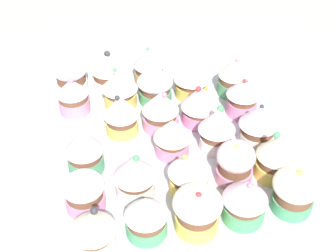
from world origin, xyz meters
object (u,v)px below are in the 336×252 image
(baking_tray, at_px, (168,142))
(cupcake_5, at_px, (245,199))
(cupcake_15, at_px, (148,66))
(cupcake_3, at_px, (243,96))
(cupcake_23, at_px, (84,149))
(cupcake_4, at_px, (234,76))
(cupcake_12, at_px, (175,136))
(cupcake_2, at_px, (258,124))
(cupcake_21, at_px, (93,230))
(cupcake_0, at_px, (294,191))
(cupcake_14, at_px, (156,87))
(cupcake_19, at_px, (120,87))
(cupcake_8, at_px, (200,104))
(cupcake_13, at_px, (160,110))
(cupcake_17, at_px, (135,175))
(cupcake_22, at_px, (84,192))
(cupcake_11, at_px, (189,173))
(cupcake_20, at_px, (108,70))
(cupcake_1, at_px, (277,155))
(cupcake_18, at_px, (121,114))
(cupcake_9, at_px, (192,78))
(cupcake_6, at_px, (235,163))
(cupcake_7, at_px, (217,127))
(cupcake_25, at_px, (71,76))
(cupcake_16, at_px, (146,215))
(cupcake_24, at_px, (73,95))

(baking_tray, distance_m, cupcake_5, 0.20)
(cupcake_15, bearing_deg, cupcake_3, -131.31)
(cupcake_3, height_order, cupcake_23, cupcake_23)
(cupcake_4, distance_m, cupcake_12, 0.20)
(cupcake_2, distance_m, cupcake_21, 0.32)
(cupcake_0, height_order, cupcake_3, cupcake_3)
(cupcake_14, bearing_deg, cupcake_15, 4.07)
(cupcake_0, xyz_separation_m, cupcake_19, (0.29, 0.21, 0.00))
(cupcake_8, distance_m, cupcake_19, 0.15)
(cupcake_3, height_order, cupcake_14, cupcake_3)
(cupcake_12, bearing_deg, cupcake_13, 7.79)
(cupcake_5, height_order, cupcake_21, cupcake_5)
(cupcake_17, xyz_separation_m, cupcake_22, (-0.01, 0.07, -0.01))
(cupcake_11, height_order, cupcake_20, cupcake_20)
(baking_tray, xyz_separation_m, cupcake_1, (-0.11, -0.14, 0.05))
(cupcake_1, distance_m, cupcake_18, 0.26)
(cupcake_2, bearing_deg, cupcake_8, 46.22)
(cupcake_9, height_order, cupcake_23, cupcake_23)
(cupcake_6, relative_size, cupcake_22, 1.23)
(cupcake_7, relative_size, cupcake_19, 1.08)
(cupcake_25, bearing_deg, cupcake_11, -151.45)
(cupcake_3, distance_m, cupcake_16, 0.30)
(cupcake_4, bearing_deg, cupcake_8, 129.20)
(cupcake_2, relative_size, cupcake_18, 1.00)
(cupcake_7, distance_m, cupcake_12, 0.07)
(cupcake_19, height_order, cupcake_20, cupcake_20)
(cupcake_20, xyz_separation_m, cupcake_21, (-0.36, 0.06, -0.00))
(cupcake_11, relative_size, cupcake_20, 0.87)
(cupcake_8, height_order, cupcake_11, cupcake_8)
(cupcake_3, relative_size, cupcake_22, 1.24)
(baking_tray, xyz_separation_m, cupcake_4, (0.10, -0.15, 0.04))
(cupcake_6, xyz_separation_m, cupcake_22, (-0.00, 0.22, -0.01))
(cupcake_9, bearing_deg, cupcake_15, 51.52)
(cupcake_19, bearing_deg, cupcake_17, 177.99)
(cupcake_12, height_order, cupcake_24, cupcake_24)
(cupcake_8, xyz_separation_m, cupcake_22, (-0.15, 0.21, -0.01))
(cupcake_13, height_order, cupcake_19, same)
(cupcake_6, distance_m, cupcake_18, 0.21)
(cupcake_11, xyz_separation_m, cupcake_17, (0.01, 0.08, 0.00))
(baking_tray, bearing_deg, cupcake_12, -173.49)
(cupcake_0, height_order, cupcake_5, cupcake_5)
(cupcake_19, height_order, cupcake_25, cupcake_19)
(cupcake_6, distance_m, cupcake_20, 0.32)
(cupcake_24, bearing_deg, cupcake_11, -145.67)
(cupcake_13, bearing_deg, cupcake_5, -161.11)
(cupcake_23, bearing_deg, cupcake_1, -104.66)
(baking_tray, xyz_separation_m, cupcake_22, (-0.11, 0.15, 0.04))
(cupcake_18, bearing_deg, cupcake_3, -88.35)
(cupcake_24, bearing_deg, cupcake_25, 0.27)
(cupcake_14, xyz_separation_m, cupcake_25, (0.06, 0.15, 0.00))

